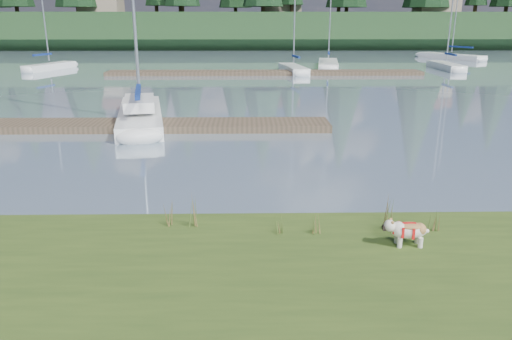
{
  "coord_description": "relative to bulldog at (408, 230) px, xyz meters",
  "views": [
    {
      "loc": [
        0.52,
        -11.86,
        4.53
      ],
      "look_at": [
        0.73,
        -0.5,
        1.05
      ],
      "focal_mm": 35.0,
      "sensor_mm": 36.0,
      "label": 1
    }
  ],
  "objects": [
    {
      "name": "dock_far",
      "position": [
        -1.58,
        33.19,
        -0.52
      ],
      "size": [
        26.0,
        2.2,
        0.3
      ],
      "primitive_type": "cube",
      "color": "#4C3D2C",
      "rests_on": "ground"
    },
    {
      "name": "bulldog",
      "position": [
        0.0,
        0.0,
        0.0
      ],
      "size": [
        0.86,
        0.38,
        0.52
      ],
      "rotation": [
        0.0,
        0.0,
        3.12
      ],
      "color": "silver",
      "rests_on": "bank"
    },
    {
      "name": "mud_lip",
      "position": [
        -3.58,
        1.59,
        -0.6
      ],
      "size": [
        60.0,
        0.5,
        0.14
      ],
      "primitive_type": "cube",
      "color": "#33281C",
      "rests_on": "ground"
    },
    {
      "name": "sailboat_main",
      "position": [
        -7.98,
        14.24,
        -0.25
      ],
      "size": [
        3.45,
        9.25,
        13.03
      ],
      "rotation": [
        0.0,
        0.0,
        1.76
      ],
      "color": "white",
      "rests_on": "ground"
    },
    {
      "name": "weed_0",
      "position": [
        -4.13,
        1.0,
        -0.03
      ],
      "size": [
        0.17,
        0.14,
        0.71
      ],
      "color": "#475B23",
      "rests_on": "bank"
    },
    {
      "name": "ground",
      "position": [
        -3.58,
        33.19,
        -0.67
      ],
      "size": [
        200.0,
        200.0,
        0.0
      ],
      "primitive_type": "plane",
      "color": "#7F93A5",
      "rests_on": "ground"
    },
    {
      "name": "dock_near",
      "position": [
        -7.58,
        12.19,
        -0.52
      ],
      "size": [
        16.0,
        2.0,
        0.3
      ],
      "primitive_type": "cube",
      "color": "#4C3D2C",
      "rests_on": "ground"
    },
    {
      "name": "sailboat_bg_2",
      "position": [
        0.89,
        35.43,
        -0.34
      ],
      "size": [
        2.28,
        7.14,
        10.66
      ],
      "rotation": [
        0.0,
        0.0,
        1.7
      ],
      "color": "white",
      "rests_on": "ground"
    },
    {
      "name": "weed_1",
      "position": [
        -2.39,
        0.66,
        -0.14
      ],
      "size": [
        0.17,
        0.14,
        0.45
      ],
      "color": "#475B23",
      "rests_on": "bank"
    },
    {
      "name": "sailboat_bg_4",
      "position": [
        15.13,
        37.88,
        -0.35
      ],
      "size": [
        1.47,
        7.1,
        10.55
      ],
      "rotation": [
        0.0,
        0.0,
        1.56
      ],
      "color": "white",
      "rests_on": "ground"
    },
    {
      "name": "weed_3",
      "position": [
        -4.7,
        1.07,
        -0.05
      ],
      "size": [
        0.17,
        0.14,
        0.65
      ],
      "color": "#475B23",
      "rests_on": "bank"
    },
    {
      "name": "weed_5",
      "position": [
        0.76,
        0.61,
        -0.09
      ],
      "size": [
        0.17,
        0.14,
        0.57
      ],
      "color": "#475B23",
      "rests_on": "bank"
    },
    {
      "name": "weed_2",
      "position": [
        -0.15,
        0.79,
        -0.02
      ],
      "size": [
        0.17,
        0.14,
        0.72
      ],
      "color": "#475B23",
      "rests_on": "bank"
    },
    {
      "name": "sailboat_bg_5",
      "position": [
        19.83,
        49.59,
        -0.36
      ],
      "size": [
        6.11,
        8.61,
        12.71
      ],
      "rotation": [
        0.0,
        0.0,
        2.11
      ],
      "color": "white",
      "rests_on": "ground"
    },
    {
      "name": "ridge",
      "position": [
        -3.58,
        76.19,
        1.83
      ],
      "size": [
        200.0,
        20.0,
        5.0
      ],
      "primitive_type": "cube",
      "color": "#1A3218",
      "rests_on": "ground"
    },
    {
      "name": "weed_4",
      "position": [
        -1.65,
        0.6,
        -0.13
      ],
      "size": [
        0.17,
        0.14,
        0.46
      ],
      "color": "#475B23",
      "rests_on": "bank"
    },
    {
      "name": "sailboat_bg_3",
      "position": [
        4.83,
        40.35,
        -0.35
      ],
      "size": [
        3.0,
        8.98,
        12.86
      ],
      "rotation": [
        0.0,
        0.0,
        1.42
      ],
      "color": "white",
      "rests_on": "ground"
    },
    {
      "name": "sailboat_bg_0",
      "position": [
        -20.66,
        37.98,
        -0.35
      ],
      "size": [
        3.39,
        6.54,
        9.58
      ],
      "rotation": [
        0.0,
        0.0,
        1.23
      ],
      "color": "white",
      "rests_on": "ground"
    }
  ]
}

